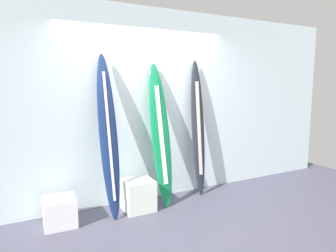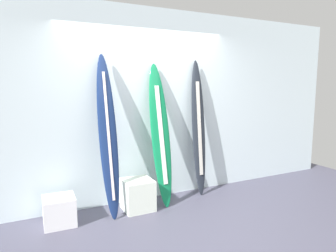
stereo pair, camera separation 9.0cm
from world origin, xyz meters
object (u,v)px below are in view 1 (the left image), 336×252
display_block_center (60,212)px  surfboard_navy (108,137)px  surfboard_emerald (160,135)px  surfboard_charcoal (198,128)px  display_block_left (138,195)px

display_block_center → surfboard_navy: bearing=2.9°
surfboard_navy → surfboard_emerald: bearing=3.2°
surfboard_emerald → display_block_center: 1.63m
surfboard_charcoal → display_block_left: 1.36m
surfboard_navy → display_block_left: surfboard_navy is taller
surfboard_emerald → display_block_center: bearing=-176.9°
surfboard_navy → display_block_left: (0.38, -0.03, -0.83)m
surfboard_charcoal → display_block_center: size_ratio=5.42×
surfboard_navy → surfboard_emerald: surfboard_navy is taller
display_block_left → display_block_center: size_ratio=1.09×
surfboard_emerald → surfboard_charcoal: surfboard_charcoal is taller
surfboard_emerald → display_block_left: bearing=-168.9°
surfboard_navy → surfboard_charcoal: surfboard_navy is taller
display_block_left → display_block_center: (-1.02, 0.00, -0.04)m
surfboard_emerald → display_block_center: (-1.40, -0.08, -0.83)m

